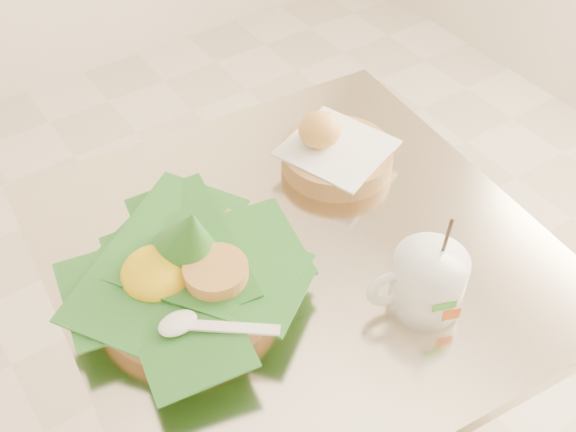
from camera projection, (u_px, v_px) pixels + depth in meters
cafe_table at (297, 336)px, 1.23m from camera, size 0.76×0.76×0.75m
rice_basket at (185, 271)px, 0.98m from camera, size 0.33×0.33×0.17m
bread_basket at (334, 152)px, 1.19m from camera, size 0.20×0.20×0.10m
coffee_mug at (426, 281)px, 0.97m from camera, size 0.14×0.11×0.17m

